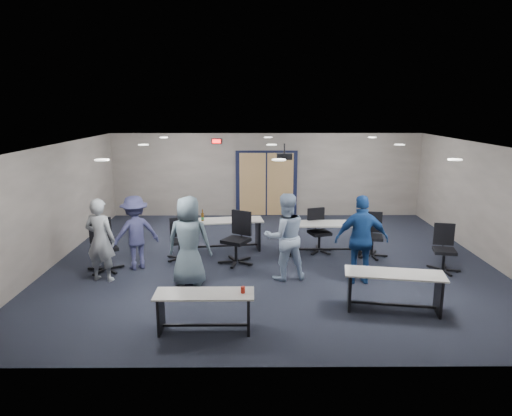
{
  "coord_description": "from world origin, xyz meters",
  "views": [
    {
      "loc": [
        -0.44,
        -10.22,
        3.57
      ],
      "look_at": [
        -0.37,
        -0.3,
        1.33
      ],
      "focal_mm": 32.0,
      "sensor_mm": 36.0,
      "label": 1
    }
  ],
  "objects_px": {
    "chair_back_b": "(236,238)",
    "chair_loose_right": "(445,249)",
    "table_back_left": "(224,229)",
    "table_back_right": "(324,233)",
    "person_back": "(135,233)",
    "table_front_left": "(205,305)",
    "person_gray": "(100,240)",
    "chair_back_d": "(373,235)",
    "chair_back_c": "(319,231)",
    "chair_back_a": "(179,240)",
    "chair_loose_left": "(104,246)",
    "person_lightblue": "(285,237)",
    "person_plaid": "(189,241)",
    "table_front_right": "(394,285)",
    "person_navy": "(362,240)"
  },
  "relations": [
    {
      "from": "chair_back_b",
      "to": "chair_loose_right",
      "type": "distance_m",
      "value": 4.6
    },
    {
      "from": "table_back_left",
      "to": "table_back_right",
      "type": "height_order",
      "value": "table_back_left"
    },
    {
      "from": "table_back_left",
      "to": "person_back",
      "type": "height_order",
      "value": "person_back"
    },
    {
      "from": "table_front_left",
      "to": "chair_back_b",
      "type": "distance_m",
      "value": 3.22
    },
    {
      "from": "chair_back_b",
      "to": "person_gray",
      "type": "relative_size",
      "value": 0.69
    },
    {
      "from": "table_back_left",
      "to": "chair_back_d",
      "type": "bearing_deg",
      "value": -16.99
    },
    {
      "from": "chair_back_c",
      "to": "table_front_left",
      "type": "bearing_deg",
      "value": -138.77
    },
    {
      "from": "chair_back_a",
      "to": "person_back",
      "type": "distance_m",
      "value": 1.1
    },
    {
      "from": "chair_back_c",
      "to": "chair_loose_left",
      "type": "height_order",
      "value": "chair_loose_left"
    },
    {
      "from": "chair_back_a",
      "to": "person_lightblue",
      "type": "bearing_deg",
      "value": -40.19
    },
    {
      "from": "table_back_left",
      "to": "chair_loose_right",
      "type": "distance_m",
      "value": 5.15
    },
    {
      "from": "chair_back_a",
      "to": "chair_back_c",
      "type": "bearing_deg",
      "value": -3.95
    },
    {
      "from": "chair_loose_left",
      "to": "person_lightblue",
      "type": "xyz_separation_m",
      "value": [
        3.92,
        -0.47,
        0.34
      ]
    },
    {
      "from": "chair_back_a",
      "to": "person_lightblue",
      "type": "relative_size",
      "value": 0.53
    },
    {
      "from": "table_back_right",
      "to": "person_gray",
      "type": "relative_size",
      "value": 1.09
    },
    {
      "from": "chair_back_a",
      "to": "chair_back_d",
      "type": "relative_size",
      "value": 0.91
    },
    {
      "from": "table_back_right",
      "to": "person_plaid",
      "type": "height_order",
      "value": "person_plaid"
    },
    {
      "from": "chair_loose_left",
      "to": "table_front_right",
      "type": "bearing_deg",
      "value": -50.79
    },
    {
      "from": "person_gray",
      "to": "chair_back_c",
      "type": "bearing_deg",
      "value": -146.55
    },
    {
      "from": "table_back_left",
      "to": "table_back_right",
      "type": "relative_size",
      "value": 1.04
    },
    {
      "from": "person_gray",
      "to": "chair_back_d",
      "type": "bearing_deg",
      "value": -153.84
    },
    {
      "from": "table_front_right",
      "to": "person_back",
      "type": "relative_size",
      "value": 1.08
    },
    {
      "from": "table_front_left",
      "to": "chair_loose_left",
      "type": "relative_size",
      "value": 1.39
    },
    {
      "from": "table_back_left",
      "to": "chair_loose_left",
      "type": "height_order",
      "value": "chair_loose_left"
    },
    {
      "from": "chair_loose_right",
      "to": "table_back_right",
      "type": "bearing_deg",
      "value": 164.8
    },
    {
      "from": "chair_back_c",
      "to": "person_gray",
      "type": "bearing_deg",
      "value": -176.73
    },
    {
      "from": "chair_back_c",
      "to": "chair_loose_left",
      "type": "xyz_separation_m",
      "value": [
        -4.9,
        -1.3,
        0.03
      ]
    },
    {
      "from": "person_lightblue",
      "to": "person_navy",
      "type": "bearing_deg",
      "value": 158.77
    },
    {
      "from": "chair_back_b",
      "to": "person_plaid",
      "type": "bearing_deg",
      "value": -96.59
    },
    {
      "from": "chair_back_a",
      "to": "person_back",
      "type": "xyz_separation_m",
      "value": [
        -0.87,
        -0.59,
        0.34
      ]
    },
    {
      "from": "chair_back_a",
      "to": "person_plaid",
      "type": "bearing_deg",
      "value": -86.46
    },
    {
      "from": "person_gray",
      "to": "person_navy",
      "type": "distance_m",
      "value": 5.34
    },
    {
      "from": "table_front_right",
      "to": "chair_back_c",
      "type": "xyz_separation_m",
      "value": [
        -0.85,
        3.3,
        0.06
      ]
    },
    {
      "from": "person_gray",
      "to": "person_back",
      "type": "relative_size",
      "value": 1.06
    },
    {
      "from": "table_front_left",
      "to": "table_back_right",
      "type": "distance_m",
      "value": 4.66
    },
    {
      "from": "table_back_right",
      "to": "chair_back_a",
      "type": "xyz_separation_m",
      "value": [
        -3.46,
        -0.43,
        -0.04
      ]
    },
    {
      "from": "person_plaid",
      "to": "person_lightblue",
      "type": "distance_m",
      "value": 1.97
    },
    {
      "from": "chair_back_b",
      "to": "chair_back_c",
      "type": "bearing_deg",
      "value": 52.21
    },
    {
      "from": "chair_back_c",
      "to": "person_plaid",
      "type": "bearing_deg",
      "value": -162.85
    },
    {
      "from": "table_back_left",
      "to": "chair_back_c",
      "type": "xyz_separation_m",
      "value": [
        2.37,
        -0.19,
        0.0
      ]
    },
    {
      "from": "chair_back_d",
      "to": "person_navy",
      "type": "height_order",
      "value": "person_navy"
    },
    {
      "from": "table_back_right",
      "to": "person_plaid",
      "type": "xyz_separation_m",
      "value": [
        -3.02,
        -1.94,
        0.39
      ]
    },
    {
      "from": "chair_back_b",
      "to": "chair_loose_left",
      "type": "xyz_separation_m",
      "value": [
        -2.86,
        -0.46,
        -0.03
      ]
    },
    {
      "from": "table_back_right",
      "to": "person_gray",
      "type": "xyz_separation_m",
      "value": [
        -4.86,
        -1.74,
        0.35
      ]
    },
    {
      "from": "person_navy",
      "to": "person_gray",
      "type": "bearing_deg",
      "value": 0.27
    },
    {
      "from": "table_front_right",
      "to": "chair_back_c",
      "type": "distance_m",
      "value": 3.4
    },
    {
      "from": "table_front_right",
      "to": "chair_back_a",
      "type": "xyz_separation_m",
      "value": [
        -4.23,
        2.76,
        0.01
      ]
    },
    {
      "from": "table_front_left",
      "to": "person_lightblue",
      "type": "bearing_deg",
      "value": 57.29
    },
    {
      "from": "chair_back_a",
      "to": "person_gray",
      "type": "height_order",
      "value": "person_gray"
    },
    {
      "from": "table_back_right",
      "to": "chair_back_c",
      "type": "height_order",
      "value": "chair_back_c"
    }
  ]
}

